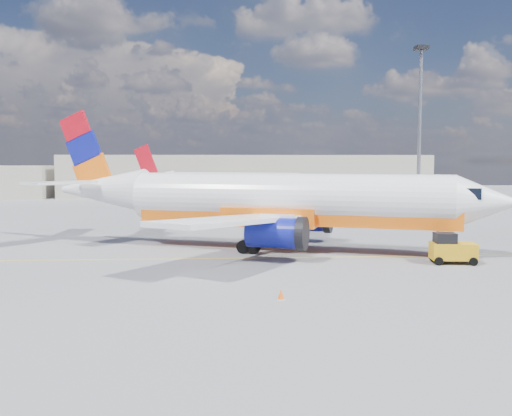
{
  "coord_description": "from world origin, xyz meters",
  "views": [
    {
      "loc": [
        -0.49,
        -36.93,
        6.87
      ],
      "look_at": [
        2.2,
        3.85,
        3.5
      ],
      "focal_mm": 40.0,
      "sensor_mm": 36.0,
      "label": 1
    }
  ],
  "objects": [
    {
      "name": "ground",
      "position": [
        0.0,
        0.0,
        0.0
      ],
      "size": [
        240.0,
        240.0,
        0.0
      ],
      "primitive_type": "plane",
      "color": "#58585D",
      "rests_on": "ground"
    },
    {
      "name": "taxi_line",
      "position": [
        0.0,
        3.0,
        0.01
      ],
      "size": [
        70.0,
        0.15,
        0.01
      ],
      "primitive_type": "cube",
      "color": "yellow",
      "rests_on": "ground"
    },
    {
      "name": "terminal_main",
      "position": [
        5.0,
        75.0,
        4.0
      ],
      "size": [
        70.0,
        14.0,
        8.0
      ],
      "primitive_type": "cube",
      "color": "#A8A190",
      "rests_on": "ground"
    },
    {
      "name": "main_jet",
      "position": [
        3.66,
        7.05,
        3.77
      ],
      "size": [
        37.0,
        27.98,
        11.31
      ],
      "rotation": [
        0.0,
        0.0,
        -0.37
      ],
      "color": "white",
      "rests_on": "ground"
    },
    {
      "name": "second_jet",
      "position": [
        0.92,
        53.77,
        3.23
      ],
      "size": [
        31.73,
        24.0,
        9.69
      ],
      "rotation": [
        0.0,
        0.0,
        -0.36
      ],
      "color": "white",
      "rests_on": "ground"
    },
    {
      "name": "gse_tug",
      "position": [
        15.12,
        0.0,
        0.98
      ],
      "size": [
        3.1,
        2.16,
        2.07
      ],
      "rotation": [
        0.0,
        0.0,
        -0.14
      ],
      "color": "black",
      "rests_on": "ground"
    },
    {
      "name": "traffic_cone",
      "position": [
        2.57,
        -9.27,
        0.26
      ],
      "size": [
        0.38,
        0.38,
        0.54
      ],
      "color": "white",
      "rests_on": "ground"
    },
    {
      "name": "floodlight_mast",
      "position": [
        25.61,
        36.01,
        12.96
      ],
      "size": [
        1.58,
        1.58,
        21.63
      ],
      "color": "gray",
      "rests_on": "ground"
    }
  ]
}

